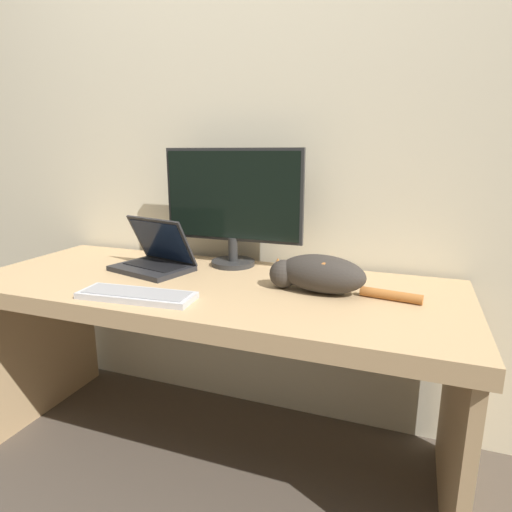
{
  "coord_description": "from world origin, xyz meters",
  "views": [
    {
      "loc": [
        0.68,
        -0.99,
        1.18
      ],
      "look_at": [
        0.2,
        0.32,
        0.84
      ],
      "focal_mm": 30.0,
      "sensor_mm": 36.0,
      "label": 1
    }
  ],
  "objects": [
    {
      "name": "monitor",
      "position": [
        -0.01,
        0.61,
        0.97
      ],
      "size": [
        0.59,
        0.18,
        0.48
      ],
      "color": "#282828",
      "rests_on": "desk"
    },
    {
      "name": "external_keyboard",
      "position": [
        -0.14,
        0.12,
        0.72
      ],
      "size": [
        0.39,
        0.16,
        0.02
      ],
      "rotation": [
        0.0,
        0.0,
        0.08
      ],
      "color": "#BCBCC1",
      "rests_on": "desk"
    },
    {
      "name": "desk",
      "position": [
        0.0,
        0.36,
        0.58
      ],
      "size": [
        1.8,
        0.71,
        0.71
      ],
      "color": "tan",
      "rests_on": "ground_plane"
    },
    {
      "name": "laptop",
      "position": [
        -0.28,
        0.43,
        0.76
      ],
      "size": [
        0.34,
        0.28,
        0.21
      ],
      "rotation": [
        0.0,
        0.0,
        -0.26
      ],
      "color": "#232326",
      "rests_on": "desk"
    },
    {
      "name": "wall_back",
      "position": [
        0.0,
        0.77,
        1.3
      ],
      "size": [
        6.4,
        0.06,
        2.6
      ],
      "color": "beige",
      "rests_on": "ground_plane"
    },
    {
      "name": "cat",
      "position": [
        0.4,
        0.39,
        0.78
      ],
      "size": [
        0.51,
        0.2,
        0.13
      ],
      "rotation": [
        0.0,
        0.0,
        -0.15
      ],
      "color": "#332D28",
      "rests_on": "desk"
    }
  ]
}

